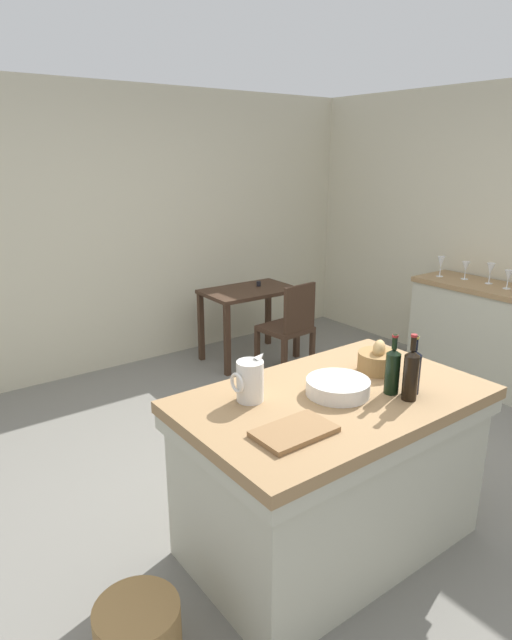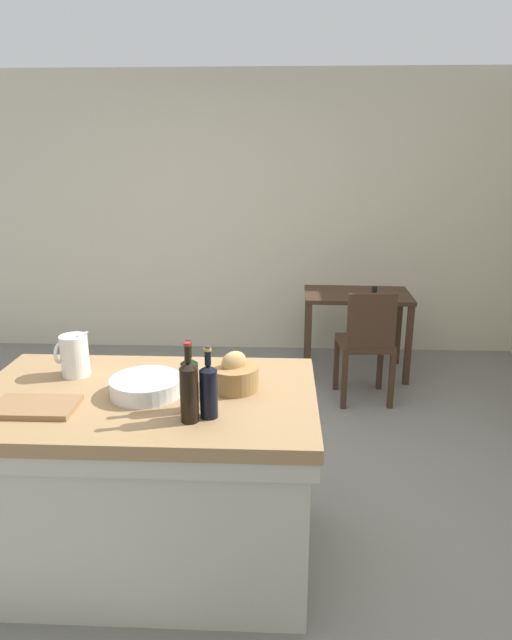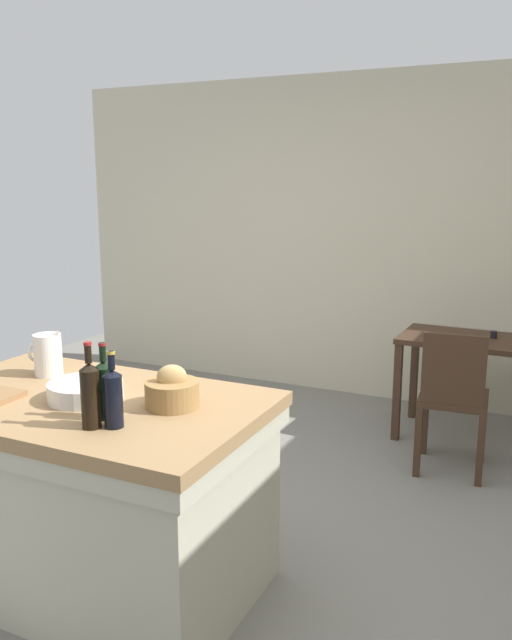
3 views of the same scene
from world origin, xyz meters
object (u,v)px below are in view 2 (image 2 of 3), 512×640
(island_table, at_px, (149,472))
(wine_bottle_amber, at_px, (190,383))
(wooden_chair, at_px, (366,342))
(wine_bottle_dark, at_px, (209,389))
(wine_bottle_green, at_px, (189,390))
(bread_basket, at_px, (234,375))
(cutting_board, at_px, (34,407))
(wash_bowl, at_px, (146,386))
(writing_desk, at_px, (357,306))
(pitcher, at_px, (74,355))

(island_table, relative_size, wine_bottle_amber, 5.02)
(wooden_chair, xyz_separation_m, wine_bottle_dark, (-0.94, -2.04, 0.49))
(wine_bottle_dark, height_order, wine_bottle_green, wine_bottle_green)
(bread_basket, relative_size, wine_bottle_dark, 0.75)
(cutting_board, xyz_separation_m, wine_bottle_green, (0.66, -0.07, 0.12))
(wash_bowl, relative_size, cutting_board, 0.91)
(wooden_chair, xyz_separation_m, bread_basket, (-0.86, -1.76, 0.44))
(writing_desk, relative_size, wooden_chair, 1.01)
(island_table, xyz_separation_m, wine_bottle_dark, (0.32, -0.21, 0.52))
(bread_basket, height_order, cutting_board, bread_basket)
(wooden_chair, relative_size, bread_basket, 4.10)
(pitcher, distance_m, bread_basket, 0.78)
(cutting_board, bearing_deg, writing_desk, 57.56)
(cutting_board, bearing_deg, wine_bottle_green, -6.25)
(wash_bowl, relative_size, wine_bottle_amber, 1.03)
(wash_bowl, height_order, cutting_board, wash_bowl)
(writing_desk, relative_size, bread_basket, 4.14)
(writing_desk, height_order, wash_bowl, wash_bowl)
(island_table, bearing_deg, wooden_chair, 55.46)
(island_table, distance_m, wash_bowl, 0.44)
(pitcher, xyz_separation_m, cutting_board, (-0.04, -0.37, -0.09))
(wash_bowl, relative_size, bread_basket, 1.42)
(writing_desk, xyz_separation_m, bread_basket, (-0.86, -2.38, 0.32))
(pitcher, height_order, wash_bowl, pitcher)
(writing_desk, distance_m, wash_bowl, 2.77)
(cutting_board, bearing_deg, wooden_chair, 50.22)
(writing_desk, xyz_separation_m, pitcher, (-1.63, -2.25, 0.36))
(wine_bottle_green, bearing_deg, pitcher, 144.22)
(wooden_chair, height_order, cutting_board, wooden_chair)
(wooden_chair, height_order, bread_basket, bread_basket)
(bread_basket, bearing_deg, wash_bowl, -168.59)
(pitcher, relative_size, wine_bottle_green, 0.73)
(wooden_chair, relative_size, pitcher, 3.77)
(wooden_chair, height_order, pitcher, pitcher)
(wine_bottle_dark, bearing_deg, wine_bottle_amber, 146.01)
(bread_basket, bearing_deg, wine_bottle_amber, -125.68)
(wash_bowl, bearing_deg, wine_bottle_green, -46.59)
(cutting_board, distance_m, wine_bottle_amber, 0.66)
(writing_desk, bearing_deg, wine_bottle_green, -110.51)
(pitcher, bearing_deg, wine_bottle_green, -35.78)
(bread_basket, bearing_deg, wooden_chair, 63.84)
(wine_bottle_amber, bearing_deg, writing_desk, 68.54)
(writing_desk, relative_size, wash_bowl, 2.92)
(cutting_board, bearing_deg, wash_bowl, 22.04)
(wine_bottle_dark, bearing_deg, pitcher, 149.59)
(wash_bowl, relative_size, wine_bottle_dark, 1.07)
(island_table, relative_size, bread_basket, 6.88)
(bread_basket, height_order, wine_bottle_dark, wine_bottle_dark)
(pitcher, xyz_separation_m, wash_bowl, (0.39, -0.20, -0.06))
(writing_desk, distance_m, pitcher, 2.80)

